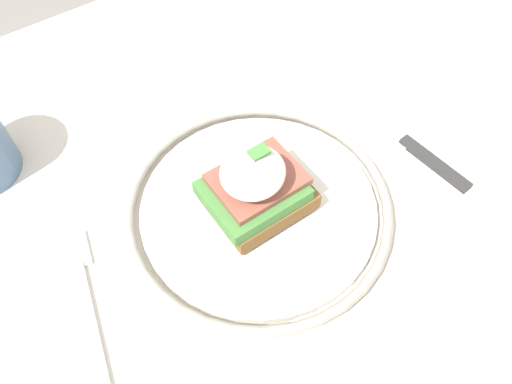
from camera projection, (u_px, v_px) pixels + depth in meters
The scene contains 5 objects.
dining_table at pixel (265, 276), 0.57m from camera, with size 1.01×0.81×0.77m.
plate at pixel (256, 208), 0.47m from camera, with size 0.25×0.25×0.02m.
sandwich at pixel (254, 187), 0.44m from camera, with size 0.10×0.10×0.08m.
fork at pixel (88, 301), 0.42m from camera, with size 0.05×0.16×0.00m.
knife at pixel (402, 140), 0.52m from camera, with size 0.03×0.20×0.01m.
Camera 1 is at (-0.15, -0.19, 1.17)m, focal length 35.00 mm.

